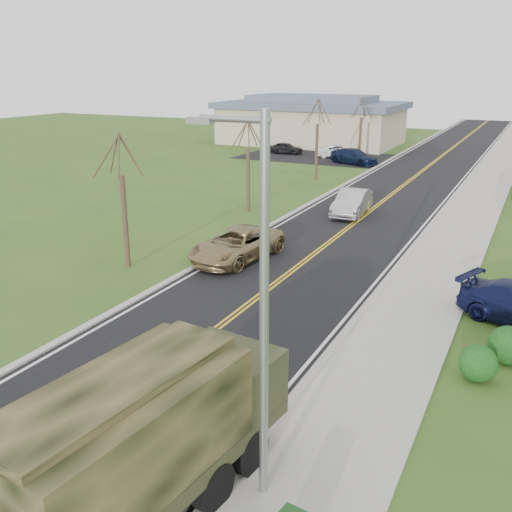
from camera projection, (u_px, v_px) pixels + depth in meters
The scene contains 17 objects.
ground at pixel (98, 420), 14.71m from camera, with size 160.00×160.00×0.00m, color #30501A.
road at pixel (418, 175), 48.68m from camera, with size 8.00×120.00×0.01m, color black.
curb_right at pixel (469, 178), 46.89m from camera, with size 0.30×120.00×0.12m, color #9E998E.
sidewalk_right at pixel (491, 180), 46.15m from camera, with size 3.20×120.00×0.10m, color #9E998E.
curb_left at pixel (370, 170), 50.43m from camera, with size 0.30×120.00×0.10m, color #9E998E.
street_light at pixel (259, 302), 10.82m from camera, with size 1.65×0.22×8.00m.
bare_tree_a at pixel (124, 211), 25.36m from camera, with size 1.93×2.26×6.08m.
bare_tree_b at pixel (248, 172), 35.60m from camera, with size 1.83×2.14×5.73m.
bare_tree_c at pixel (317, 145), 45.69m from camera, with size 2.04×2.39×6.42m.
bare_tree_d at pixel (360, 134), 55.95m from camera, with size 1.88×2.20×5.91m.
commercial_building at pixel (312, 121), 68.20m from camera, with size 25.50×21.50×5.65m.
military_truck at pixel (147, 431), 11.09m from camera, with size 3.08×6.96×3.36m.
suv_champagne at pixel (237, 244), 26.86m from camera, with size 2.48×5.37×1.49m, color olive.
sedan_silver at pixel (352, 203), 35.17m from camera, with size 1.62×4.65×1.53m, color #B5B5BA.
lot_car_dark at pixel (286, 148), 60.35m from camera, with size 1.44×3.57×1.22m, color black.
lot_car_silver at pixel (336, 152), 57.62m from camera, with size 1.30×3.72×1.22m, color silver.
lot_car_navy at pixel (354, 157), 53.88m from camera, with size 2.00×4.92×1.43m, color #0D1732.
Camera 1 is at (9.32, -9.47, 8.64)m, focal length 40.00 mm.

